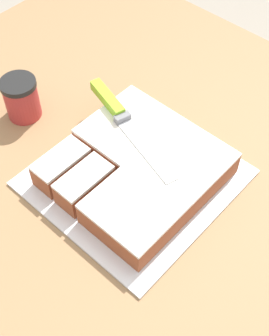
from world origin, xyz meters
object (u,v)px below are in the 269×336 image
at_px(cake_board, 134,177).
at_px(knife, 117,111).
at_px(cake, 137,168).
at_px(coffee_cup, 21,98).

distance_m(cake_board, knife, 0.14).
xyz_separation_m(cake, knife, (-0.11, 0.06, 0.04)).
xyz_separation_m(cake_board, knife, (-0.11, 0.06, 0.07)).
xyz_separation_m(knife, coffee_cup, (-0.19, -0.09, -0.02)).
distance_m(cake_board, cake, 0.03).
distance_m(knife, coffee_cup, 0.22).
bearing_deg(cake_board, cake, 45.12).
height_order(knife, coffee_cup, coffee_cup).
relative_size(cake_board, knife, 1.24).
bearing_deg(knife, coffee_cup, -137.73).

